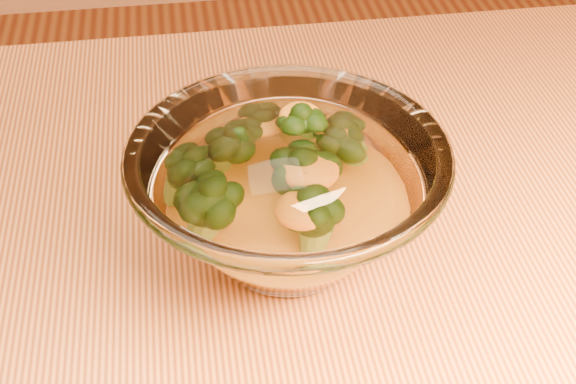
# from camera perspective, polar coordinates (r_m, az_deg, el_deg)

# --- Properties ---
(table) EXTENTS (1.20, 0.80, 0.75)m
(table) POSITION_cam_1_polar(r_m,az_deg,el_deg) (0.68, -2.54, -12.35)
(table) COLOR #D1803E
(table) RESTS_ON ground
(glass_bowl) EXTENTS (0.24, 0.24, 0.11)m
(glass_bowl) POSITION_cam_1_polar(r_m,az_deg,el_deg) (0.60, 0.00, -0.38)
(glass_bowl) COLOR white
(glass_bowl) RESTS_ON table
(cheese_sauce) EXTENTS (0.13, 0.13, 0.04)m
(cheese_sauce) POSITION_cam_1_polar(r_m,az_deg,el_deg) (0.61, -0.00, -1.97)
(cheese_sauce) COLOR orange
(cheese_sauce) RESTS_ON glass_bowl
(broccoli_heap) EXTENTS (0.15, 0.15, 0.07)m
(broccoli_heap) POSITION_cam_1_polar(r_m,az_deg,el_deg) (0.60, -0.77, 1.41)
(broccoli_heap) COLOR black
(broccoli_heap) RESTS_ON cheese_sauce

